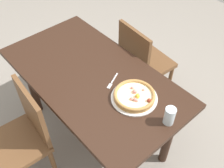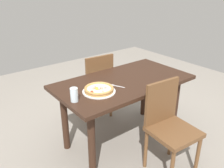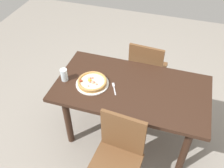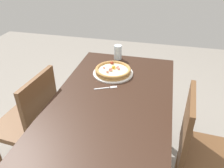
% 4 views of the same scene
% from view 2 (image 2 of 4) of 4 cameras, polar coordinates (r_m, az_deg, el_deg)
% --- Properties ---
extents(ground_plane, '(6.00, 6.00, 0.00)m').
position_cam_2_polar(ground_plane, '(2.90, 2.50, -12.85)').
color(ground_plane, gray).
extents(dining_table, '(1.45, 0.78, 0.75)m').
position_cam_2_polar(dining_table, '(2.57, 2.75, -1.39)').
color(dining_table, '#331E14').
rests_on(dining_table, ground).
extents(chair_near, '(0.43, 0.43, 0.89)m').
position_cam_2_polar(chair_near, '(2.30, 13.43, -9.38)').
color(chair_near, brown).
rests_on(chair_near, ground).
extents(chair_far, '(0.43, 0.43, 0.89)m').
position_cam_2_polar(chair_far, '(3.09, -4.00, 0.14)').
color(chair_far, brown).
rests_on(chair_far, ground).
extents(plate, '(0.31, 0.31, 0.01)m').
position_cam_2_polar(plate, '(2.26, -3.12, -1.79)').
color(plate, white).
rests_on(plate, dining_table).
extents(pizza, '(0.28, 0.28, 0.05)m').
position_cam_2_polar(pizza, '(2.25, -3.15, -1.21)').
color(pizza, '#B78447').
rests_on(pizza, plate).
extents(fork, '(0.08, 0.16, 0.00)m').
position_cam_2_polar(fork, '(2.39, 0.89, -0.42)').
color(fork, silver).
rests_on(fork, dining_table).
extents(drinking_glass, '(0.07, 0.07, 0.13)m').
position_cam_2_polar(drinking_glass, '(2.09, -9.03, -2.55)').
color(drinking_glass, silver).
rests_on(drinking_glass, dining_table).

